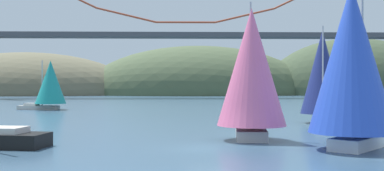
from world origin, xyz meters
name	(u,v)px	position (x,y,z in m)	size (l,w,h in m)	color
ground_plane	(205,148)	(0.00, 0.00, 0.00)	(360.00, 360.00, 0.00)	#385670
headland_left	(26,95)	(-55.00, 135.00, 0.00)	(77.73, 44.00, 29.45)	#6B664C
headland_center	(198,95)	(5.00, 135.00, 0.00)	(80.61, 44.00, 34.19)	#4C5B3D
headland_right	(354,94)	(60.00, 135.00, 0.00)	(64.66, 44.00, 39.76)	#425138
suspension_bridge	(186,28)	(0.00, 95.00, 18.48)	(145.40, 6.00, 42.39)	#A34228
sailboat_teal_sail	(50,83)	(-20.26, 40.31, 3.81)	(7.48, 5.12, 7.16)	#B7B2A8
sailboat_blue_spinnaker	(352,62)	(8.23, -1.01, 4.97)	(8.03, 8.31, 10.56)	white
sailboat_pink_spinnaker	(251,71)	(3.28, 3.82, 4.57)	(5.04, 8.93, 9.47)	#B7B2A8
sailboat_navy_sail	(322,75)	(12.00, 16.57, 4.63)	(5.04, 7.66, 9.09)	white
channel_buoy	(256,107)	(9.50, 39.99, 0.37)	(1.10, 1.10, 2.64)	green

